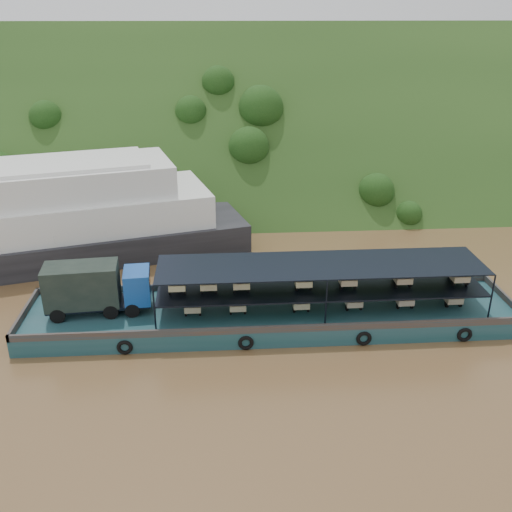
{
  "coord_description": "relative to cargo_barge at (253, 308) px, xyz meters",
  "views": [
    {
      "loc": [
        -4.85,
        -37.99,
        20.96
      ],
      "look_at": [
        -2.0,
        3.0,
        3.2
      ],
      "focal_mm": 40.0,
      "sensor_mm": 36.0,
      "label": 1
    }
  ],
  "objects": [
    {
      "name": "cargo_barge",
      "position": [
        0.0,
        0.0,
        0.0
      ],
      "size": [
        35.0,
        7.18,
        4.86
      ],
      "color": "#133F42",
      "rests_on": "ground"
    },
    {
      "name": "hillside",
      "position": [
        2.59,
        37.87,
        -1.22
      ],
      "size": [
        140.0,
        39.6,
        39.6
      ],
      "primitive_type": "cube",
      "rotation": [
        0.79,
        0.0,
        0.0
      ],
      "color": "#1E3A15",
      "rests_on": "ground"
    },
    {
      "name": "ground",
      "position": [
        2.59,
        1.87,
        -1.22
      ],
      "size": [
        160.0,
        160.0,
        0.0
      ],
      "primitive_type": "plane",
      "color": "brown",
      "rests_on": "ground"
    },
    {
      "name": "passenger_ferry",
      "position": [
        -21.47,
        12.79,
        2.56
      ],
      "size": [
        44.43,
        21.75,
        8.73
      ],
      "rotation": [
        0.0,
        0.0,
        0.27
      ],
      "color": "black",
      "rests_on": "ground"
    }
  ]
}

